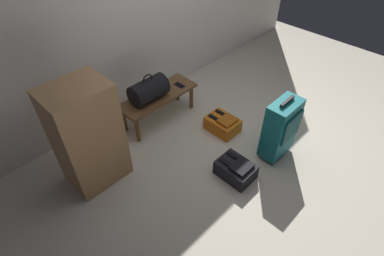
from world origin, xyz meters
The scene contains 8 objects.
ground_plane centered at (0.00, 0.00, 0.00)m, with size 6.60×6.60×0.00m, color beige.
bench centered at (-0.40, 1.09, 0.32)m, with size 1.00×0.36×0.37m.
duffel_bag_black centered at (-0.53, 1.09, 0.50)m, with size 0.44×0.26×0.34m.
cell_phone centered at (-0.09, 1.04, 0.38)m, with size 0.07×0.14×0.01m.
suitcase_upright_teal centered at (0.09, -0.30, 0.38)m, with size 0.39×0.24×0.75m.
backpack_orange centered at (-0.01, 0.37, 0.09)m, with size 0.28×0.38×0.21m.
backpack_dark centered at (-0.46, -0.18, 0.09)m, with size 0.28×0.38×0.21m.
side_cabinet centered at (-1.45, 0.86, 0.55)m, with size 0.56×0.44×1.10m.
Camera 1 is at (-2.23, -1.27, 2.50)m, focal length 28.19 mm.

